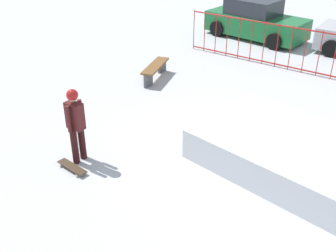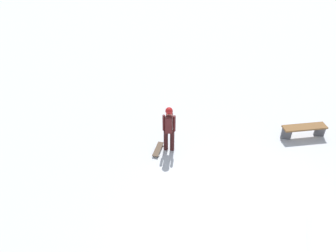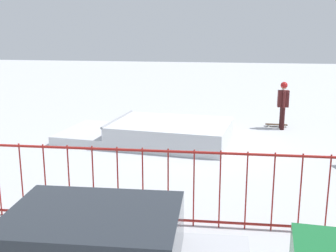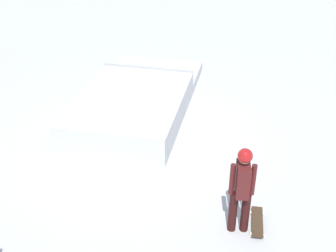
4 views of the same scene
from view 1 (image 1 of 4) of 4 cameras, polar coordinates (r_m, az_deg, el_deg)
ground_plane at (r=9.43m, az=10.04°, el=-3.96°), size 60.00×60.00×0.00m
skate_ramp at (r=8.97m, az=18.69°, el=-4.71°), size 5.69×3.27×0.74m
skater at (r=8.80m, az=-12.90°, el=0.76°), size 0.39×0.44×1.73m
skateboard at (r=8.99m, az=-13.35°, el=-5.62°), size 0.81×0.30×0.09m
perimeter_fence at (r=14.08m, az=21.46°, el=9.31°), size 10.09×0.24×1.50m
park_bench at (r=13.14m, az=-1.79°, el=8.08°), size 0.88×1.64×0.48m
parked_car_green at (r=17.71m, az=12.19°, el=14.31°), size 4.24×2.21×1.60m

